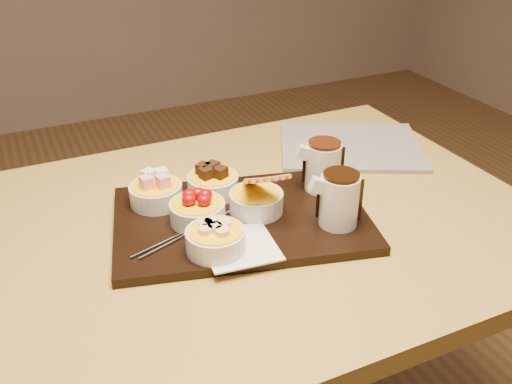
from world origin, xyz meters
name	(u,v)px	position (x,y,z in m)	size (l,w,h in m)	color
dining_table	(222,268)	(0.00, 0.00, 0.65)	(1.20, 0.80, 0.75)	#AA8D3F
serving_board	(241,219)	(0.04, -0.01, 0.76)	(0.46, 0.30, 0.02)	black
napkin	(240,247)	(-0.01, -0.10, 0.77)	(0.12, 0.12, 0.00)	white
bowl_marshmallows	(156,194)	(-0.09, 0.10, 0.79)	(0.10, 0.10, 0.04)	silver
bowl_cake	(213,185)	(0.02, 0.08, 0.79)	(0.10, 0.10, 0.04)	silver
bowl_strawberries	(198,212)	(-0.04, 0.00, 0.79)	(0.10, 0.10, 0.04)	silver
bowl_biscotti	(256,202)	(0.07, -0.01, 0.79)	(0.10, 0.10, 0.04)	silver
bowl_bananas	(216,241)	(-0.05, -0.10, 0.79)	(0.10, 0.10, 0.04)	silver
pitcher_dark_chocolate	(339,200)	(0.18, -0.11, 0.82)	(0.07, 0.07, 0.09)	silver
pitcher_milk_chocolate	(323,167)	(0.22, 0.01, 0.82)	(0.07, 0.07, 0.09)	silver
fondue_skewers	(194,228)	(-0.06, -0.02, 0.77)	(0.26, 0.03, 0.01)	silver
newspaper	(351,146)	(0.40, 0.18, 0.76)	(0.32, 0.26, 0.01)	beige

